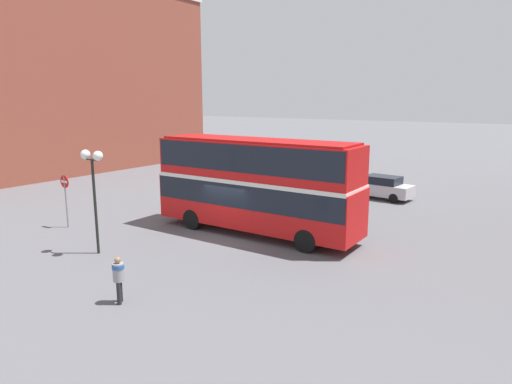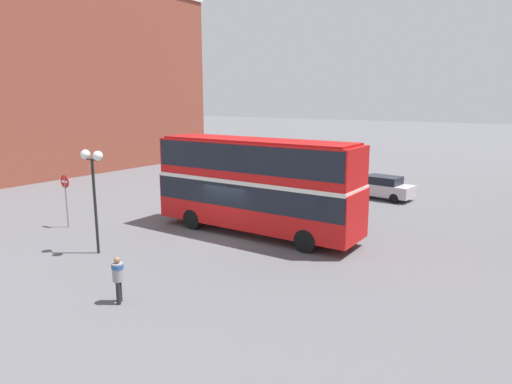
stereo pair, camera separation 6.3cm
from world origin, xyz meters
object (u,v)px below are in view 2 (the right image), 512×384
object	(u,v)px
parked_car_kerb_far	(286,166)
double_decker_bus	(256,180)
parked_car_kerb_near	(381,187)
no_entry_sign	(66,192)
street_lamp_twin_globe	(93,170)
pedestrian_foreground	(118,275)

from	to	relation	value
parked_car_kerb_far	double_decker_bus	bearing A→B (deg)	112.53
parked_car_kerb_near	no_entry_sign	world-z (taller)	no_entry_sign
parked_car_kerb_far	no_entry_sign	size ratio (longest dim) A/B	1.69
parked_car_kerb_far	street_lamp_twin_globe	distance (m)	23.51
parked_car_kerb_near	street_lamp_twin_globe	distance (m)	19.26
no_entry_sign	pedestrian_foreground	bearing A→B (deg)	-24.92
double_decker_bus	no_entry_sign	xyz separation A→B (m)	(-8.83, -4.66, -0.83)
parked_car_kerb_far	street_lamp_twin_globe	bearing A→B (deg)	96.56
pedestrian_foreground	parked_car_kerb_near	size ratio (longest dim) A/B	0.36
pedestrian_foreground	parked_car_kerb_near	world-z (taller)	pedestrian_foreground
no_entry_sign	double_decker_bus	bearing A→B (deg)	27.80
pedestrian_foreground	parked_car_kerb_far	bearing A→B (deg)	-111.18
no_entry_sign	street_lamp_twin_globe	bearing A→B (deg)	-19.59
pedestrian_foreground	parked_car_kerb_near	distance (m)	20.75
double_decker_bus	pedestrian_foreground	world-z (taller)	double_decker_bus
double_decker_bus	parked_car_kerb_far	bearing A→B (deg)	115.33
street_lamp_twin_globe	no_entry_sign	bearing A→B (deg)	160.41
parked_car_kerb_near	parked_car_kerb_far	world-z (taller)	parked_car_kerb_near
pedestrian_foreground	no_entry_sign	xyz separation A→B (m)	(-9.59, 4.45, 0.91)
parked_car_kerb_far	street_lamp_twin_globe	xyz separation A→B (m)	(4.09, -22.97, 2.91)
street_lamp_twin_globe	parked_car_kerb_far	bearing A→B (deg)	100.09
parked_car_kerb_far	no_entry_sign	distance (m)	21.30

